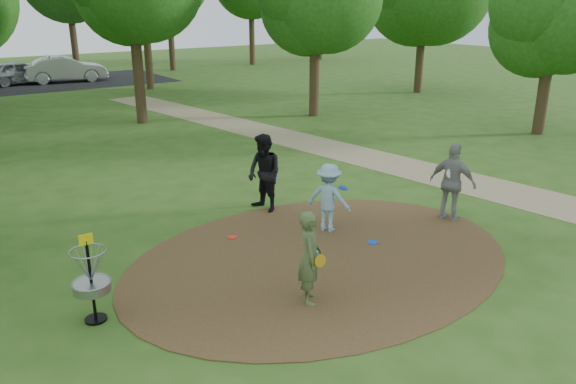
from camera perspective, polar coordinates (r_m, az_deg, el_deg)
ground at (r=11.56m, az=3.44°, el=-6.75°), size 100.00×100.00×0.00m
dirt_clearing at (r=11.56m, az=3.44°, el=-6.71°), size 8.40×8.40×0.02m
footpath at (r=17.24m, az=16.39°, el=1.29°), size 7.55×39.89×0.01m
parking_lot at (r=39.39m, az=-22.57°, el=10.22°), size 14.00×8.00×0.01m
player_observer_with_disc at (r=9.65m, az=2.25°, el=-6.64°), size 0.69×0.73×1.68m
player_throwing_with_disc at (r=12.64m, az=4.15°, el=-0.60°), size 1.13×1.18×1.58m
player_walking_with_disc at (r=13.79m, az=-2.42°, el=1.90°), size 0.84×1.02×1.94m
player_waiting_with_disc at (r=13.72m, az=16.37°, el=0.92°), size 0.78×1.19×1.89m
disc_ground_cyan at (r=11.78m, az=2.57°, el=-6.08°), size 0.22×0.22×0.02m
disc_ground_blue at (r=12.34m, az=8.59°, el=-5.08°), size 0.22×0.22×0.02m
disc_ground_red at (r=12.53m, az=-5.67°, el=-4.57°), size 0.22×0.22×0.02m
car_left at (r=39.43m, az=-25.71°, el=10.89°), size 4.55×2.49×1.47m
car_right at (r=39.32m, az=-21.67°, el=11.51°), size 5.12×2.30×1.63m
disc_golf_basket at (r=9.60m, az=-19.46°, el=-7.72°), size 0.63×0.63×1.54m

